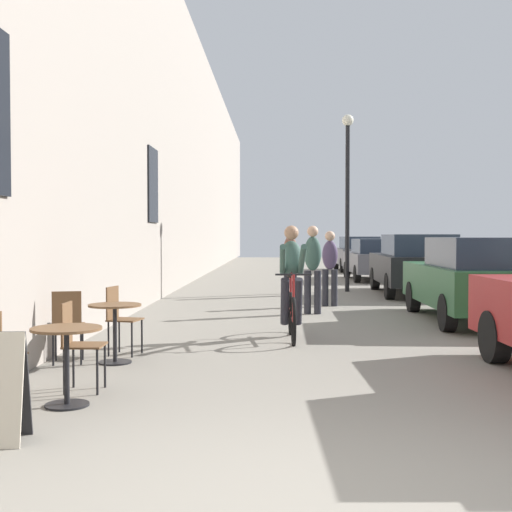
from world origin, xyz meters
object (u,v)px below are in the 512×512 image
at_px(cafe_chair_mid_toward_street, 67,321).
at_px(pedestrian_mid, 330,264).
at_px(parked_car_second, 475,278).
at_px(pedestrian_far, 290,257).
at_px(parked_car_fourth, 374,259).
at_px(parked_car_fifth, 358,253).
at_px(cafe_chair_mid_toward_wall, 120,315).
at_px(cafe_chair_near_toward_street, 77,340).
at_px(cyclist_on_bicycle, 292,285).
at_px(parked_car_third, 415,264).
at_px(cafe_table_mid, 115,320).
at_px(cafe_table_near, 67,349).
at_px(pedestrian_near, 313,264).
at_px(street_lamp, 348,180).

distance_m(cafe_chair_mid_toward_street, pedestrian_mid, 7.70).
bearing_deg(parked_car_second, pedestrian_far, 122.28).
bearing_deg(cafe_chair_mid_toward_street, parked_car_fourth, 68.84).
height_order(pedestrian_far, parked_car_fifth, pedestrian_far).
bearing_deg(parked_car_fifth, cafe_chair_mid_toward_wall, -105.19).
distance_m(cafe_chair_near_toward_street, cyclist_on_bicycle, 4.17).
bearing_deg(parked_car_third, cafe_table_mid, -120.41).
distance_m(cyclist_on_bicycle, pedestrian_far, 7.12).
relative_size(cafe_table_near, parked_car_second, 0.17).
distance_m(cafe_chair_near_toward_street, parked_car_fourth, 17.59).
bearing_deg(cafe_table_mid, parked_car_fifth, 75.39).
height_order(cafe_chair_mid_toward_wall, pedestrian_far, pedestrian_far).
distance_m(cafe_table_near, parked_car_fourth, 18.12).
height_order(cafe_table_near, cafe_chair_mid_toward_wall, cafe_chair_mid_toward_wall).
height_order(cafe_chair_near_toward_street, pedestrian_mid, pedestrian_mid).
bearing_deg(cafe_chair_near_toward_street, parked_car_fifth, 76.26).
bearing_deg(pedestrian_mid, cafe_chair_mid_toward_street, -118.80).
bearing_deg(pedestrian_mid, pedestrian_near, -107.16).
height_order(pedestrian_near, street_lamp, street_lamp).
bearing_deg(cafe_chair_mid_toward_street, street_lamp, 66.97).
height_order(cyclist_on_bicycle, pedestrian_near, pedestrian_near).
bearing_deg(parked_car_fifth, pedestrian_near, -100.07).
bearing_deg(parked_car_third, cafe_chair_near_toward_street, -117.03).
bearing_deg(parked_car_third, street_lamp, 150.38).
bearing_deg(parked_car_third, pedestrian_far, -173.30).
bearing_deg(cafe_chair_near_toward_street, parked_car_fourth, 72.13).
bearing_deg(cafe_chair_near_toward_street, pedestrian_near, 67.85).
distance_m(cyclist_on_bicycle, street_lamp, 8.93).
height_order(cafe_chair_mid_toward_wall, street_lamp, street_lamp).
bearing_deg(street_lamp, parked_car_fourth, 73.15).
height_order(street_lamp, parked_car_fifth, street_lamp).
height_order(cafe_table_near, parked_car_second, parked_car_second).
height_order(cyclist_on_bicycle, parked_car_second, cyclist_on_bicycle).
bearing_deg(cafe_chair_near_toward_street, cafe_table_mid, 89.30).
distance_m(cyclist_on_bicycle, pedestrian_mid, 4.72).
xyz_separation_m(cafe_chair_mid_toward_wall, parked_car_fifth, (5.62, 20.69, 0.27)).
xyz_separation_m(parked_car_third, parked_car_fifth, (-0.06, 11.72, -0.04)).
relative_size(cafe_table_near, cafe_table_mid, 1.00).
xyz_separation_m(cafe_table_mid, street_lamp, (3.93, 10.49, 2.59)).
bearing_deg(pedestrian_far, cafe_table_near, -101.45).
relative_size(cafe_table_near, pedestrian_far, 0.41).
height_order(cafe_table_mid, cafe_chair_mid_toward_street, cafe_chair_mid_toward_street).
bearing_deg(pedestrian_near, pedestrian_mid, 72.84).
distance_m(parked_car_fourth, parked_car_fifth, 5.99).
xyz_separation_m(pedestrian_near, pedestrian_mid, (0.46, 1.49, -0.06)).
bearing_deg(cafe_table_mid, street_lamp, 69.46).
distance_m(pedestrian_mid, street_lamp, 4.47).
bearing_deg(cyclist_on_bicycle, parked_car_fourth, 76.47).
relative_size(street_lamp, parked_car_fourth, 1.20).
relative_size(cafe_chair_mid_toward_wall, cyclist_on_bicycle, 0.51).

